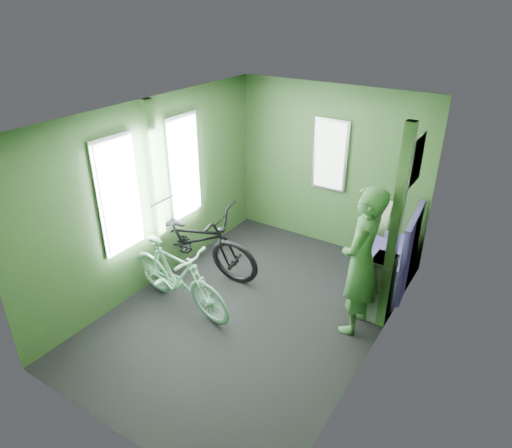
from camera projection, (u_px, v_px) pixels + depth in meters
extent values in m
plane|color=black|center=(251.00, 311.00, 5.34)|extent=(4.00, 4.00, 0.00)
cube|color=silver|center=(250.00, 115.00, 4.30)|extent=(2.80, 4.00, 0.02)
cube|color=#2D4E24|center=(330.00, 169.00, 6.32)|extent=(2.80, 0.02, 2.30)
cube|color=#2D4E24|center=(100.00, 328.00, 3.32)|extent=(2.80, 0.02, 2.30)
cube|color=#2D4E24|center=(154.00, 195.00, 5.49)|extent=(0.02, 4.00, 2.30)
cube|color=#2D4E24|center=(379.00, 261.00, 4.14)|extent=(0.02, 4.00, 2.30)
cube|color=#2D4E24|center=(156.00, 196.00, 5.47)|extent=(0.08, 0.12, 2.30)
cube|color=silver|center=(119.00, 196.00, 4.97)|extent=(0.02, 0.56, 1.34)
cube|color=silver|center=(186.00, 167.00, 5.79)|extent=(0.02, 0.56, 1.34)
cube|color=white|center=(113.00, 149.00, 4.72)|extent=(0.00, 0.12, 0.12)
cube|color=white|center=(183.00, 126.00, 5.55)|extent=(0.00, 0.12, 0.12)
cylinder|color=silver|center=(161.00, 201.00, 5.46)|extent=(0.03, 0.40, 0.03)
cube|color=#2D4E24|center=(395.00, 233.00, 4.62)|extent=(0.10, 0.10, 2.30)
cube|color=white|center=(417.00, 160.00, 4.51)|extent=(0.02, 0.40, 0.50)
cube|color=silver|center=(330.00, 156.00, 6.19)|extent=(0.50, 0.02, 1.00)
imported|color=black|center=(194.00, 271.00, 6.11)|extent=(1.97, 0.97, 1.11)
imported|color=#7CC49B|center=(181.00, 309.00, 5.37)|extent=(1.60, 0.78, 0.99)
imported|color=#335B31|center=(361.00, 262.00, 4.72)|extent=(0.40, 0.61, 1.68)
cube|color=silver|center=(376.00, 216.00, 4.76)|extent=(0.28, 0.17, 0.35)
cube|color=gray|center=(380.00, 288.00, 5.09)|extent=(0.23, 0.32, 0.77)
cube|color=navy|center=(388.00, 265.00, 5.78)|extent=(0.62, 1.01, 0.48)
cube|color=navy|center=(413.00, 235.00, 5.43)|extent=(0.15, 0.97, 0.54)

